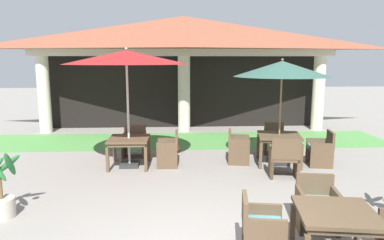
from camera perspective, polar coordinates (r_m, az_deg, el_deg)
background_pavilion at (r=12.91m, az=-1.34°, el=12.27°), size 11.15×2.62×4.10m
lawn_strip at (r=11.51m, az=-1.01°, el=-3.32°), size 12.95×2.47×0.01m
patio_table_near_foreground at (r=5.01m, az=22.17°, el=-14.33°), size 1.10×1.10×0.70m
patio_chair_near_foreground_west at (r=4.92m, az=11.01°, el=-16.88°), size 0.62×0.62×0.84m
patio_chair_near_foreground_north at (r=5.93m, az=19.45°, el=-12.68°), size 0.67×0.61×0.81m
patio_table_mid_left at (r=8.77m, az=-10.11°, el=-3.46°), size 0.98×0.98×0.72m
patio_umbrella_mid_left at (r=8.54m, az=-10.52°, el=9.79°), size 2.95×2.95×2.88m
patio_chair_mid_left_north at (r=9.75m, az=-9.27°, el=-3.46°), size 0.62×0.59×0.82m
patio_chair_mid_left_east at (r=8.73m, az=-3.77°, el=-4.80°), size 0.52×0.56×0.86m
patio_table_mid_right at (r=9.09m, az=13.85°, el=-2.87°), size 1.18×1.18×0.75m
patio_umbrella_mid_right at (r=8.89m, az=14.29°, el=7.82°), size 2.33×2.33×2.62m
patio_chair_mid_right_south at (r=8.16m, az=14.63°, el=-5.99°), size 0.72×0.66×0.93m
patio_chair_mid_right_west at (r=9.08m, az=7.37°, el=-4.28°), size 0.62×0.68×0.83m
patio_chair_mid_right_north at (r=10.14m, az=13.11°, el=-3.10°), size 0.64×0.59×0.85m
patio_chair_mid_right_east at (r=9.33m, az=20.06°, el=-4.47°), size 0.65×0.69×0.87m
potted_palm_left_edge at (r=6.76m, az=-28.39°, el=-10.54°), size 0.64×0.65×1.17m
terracotta_urn at (r=10.03m, az=-2.87°, el=-4.29°), size 0.33×0.33×0.42m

